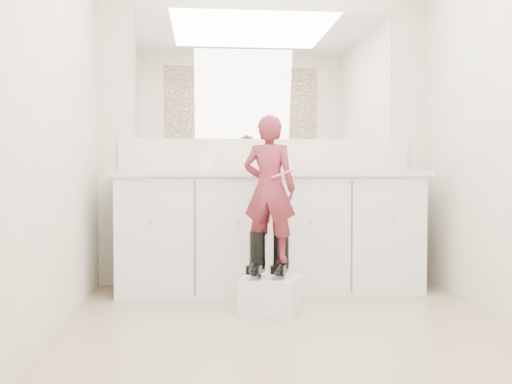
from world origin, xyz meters
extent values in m
plane|color=#857257|center=(0.00, 0.00, 0.00)|extent=(3.00, 3.00, 0.00)
plane|color=#C0B3A4|center=(0.00, 1.50, 1.20)|extent=(2.60, 0.00, 2.60)
plane|color=#C0B3A4|center=(0.00, -1.50, 1.20)|extent=(2.60, 0.00, 2.60)
plane|color=#C0B3A4|center=(-1.30, 0.00, 1.20)|extent=(0.00, 3.00, 3.00)
cube|color=silver|center=(0.00, 1.23, 0.42)|extent=(2.20, 0.55, 0.85)
cube|color=beige|center=(0.00, 1.21, 0.87)|extent=(2.28, 0.58, 0.04)
cube|color=beige|center=(0.00, 1.49, 1.02)|extent=(2.28, 0.03, 0.25)
cube|color=white|center=(0.00, 1.49, 1.64)|extent=(2.00, 0.02, 1.00)
cylinder|color=silver|center=(0.00, 1.38, 0.94)|extent=(0.08, 0.08, 0.10)
imported|color=beige|center=(0.23, 1.27, 0.93)|extent=(0.10, 0.10, 0.09)
imported|color=silver|center=(-0.48, 1.19, 1.00)|extent=(0.10, 0.11, 0.22)
cube|color=silver|center=(-0.08, 0.54, 0.11)|extent=(0.42, 0.39, 0.22)
imported|color=#B13648|center=(-0.08, 0.56, 0.78)|extent=(0.39, 0.32, 0.91)
cylinder|color=pink|center=(-0.01, 0.48, 0.87)|extent=(0.13, 0.06, 0.06)
camera|label=1|loc=(-0.49, -2.97, 0.88)|focal=40.00mm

